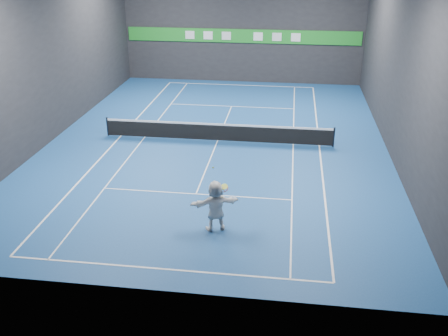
# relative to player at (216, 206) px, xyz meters

# --- Properties ---
(ground) EXTENTS (26.00, 26.00, 0.00)m
(ground) POSITION_rel_player_xyz_m (-1.28, 9.16, -1.00)
(ground) COLOR navy
(ground) RESTS_ON ground
(wall_back) EXTENTS (18.00, 0.10, 9.00)m
(wall_back) POSITION_rel_player_xyz_m (-1.28, 22.16, 3.50)
(wall_back) COLOR black
(wall_back) RESTS_ON ground
(wall_front) EXTENTS (18.00, 0.10, 9.00)m
(wall_front) POSITION_rel_player_xyz_m (-1.28, -3.84, 3.50)
(wall_front) COLOR black
(wall_front) RESTS_ON ground
(wall_left) EXTENTS (0.10, 26.00, 9.00)m
(wall_left) POSITION_rel_player_xyz_m (-10.28, 9.16, 3.50)
(wall_left) COLOR black
(wall_left) RESTS_ON ground
(wall_right) EXTENTS (0.10, 26.00, 9.00)m
(wall_right) POSITION_rel_player_xyz_m (7.72, 9.16, 3.50)
(wall_right) COLOR black
(wall_right) RESTS_ON ground
(baseline_near) EXTENTS (10.98, 0.08, 0.01)m
(baseline_near) POSITION_rel_player_xyz_m (-1.28, -2.73, -1.00)
(baseline_near) COLOR white
(baseline_near) RESTS_ON ground
(baseline_far) EXTENTS (10.98, 0.08, 0.01)m
(baseline_far) POSITION_rel_player_xyz_m (-1.28, 21.05, -1.00)
(baseline_far) COLOR white
(baseline_far) RESTS_ON ground
(sideline_doubles_left) EXTENTS (0.08, 23.78, 0.01)m
(sideline_doubles_left) POSITION_rel_player_xyz_m (-6.77, 9.16, -1.00)
(sideline_doubles_left) COLOR white
(sideline_doubles_left) RESTS_ON ground
(sideline_doubles_right) EXTENTS (0.08, 23.78, 0.01)m
(sideline_doubles_right) POSITION_rel_player_xyz_m (4.21, 9.16, -1.00)
(sideline_doubles_right) COLOR white
(sideline_doubles_right) RESTS_ON ground
(sideline_singles_left) EXTENTS (0.06, 23.78, 0.01)m
(sideline_singles_left) POSITION_rel_player_xyz_m (-5.39, 9.16, -1.00)
(sideline_singles_left) COLOR white
(sideline_singles_left) RESTS_ON ground
(sideline_singles_right) EXTENTS (0.06, 23.78, 0.01)m
(sideline_singles_right) POSITION_rel_player_xyz_m (2.83, 9.16, -1.00)
(sideline_singles_right) COLOR white
(sideline_singles_right) RESTS_ON ground
(service_line_near) EXTENTS (8.23, 0.06, 0.01)m
(service_line_near) POSITION_rel_player_xyz_m (-1.28, 2.76, -1.00)
(service_line_near) COLOR white
(service_line_near) RESTS_ON ground
(service_line_far) EXTENTS (8.23, 0.06, 0.01)m
(service_line_far) POSITION_rel_player_xyz_m (-1.28, 15.56, -1.00)
(service_line_far) COLOR white
(service_line_far) RESTS_ON ground
(center_service_line) EXTENTS (0.06, 12.80, 0.01)m
(center_service_line) POSITION_rel_player_xyz_m (-1.28, 9.16, -1.00)
(center_service_line) COLOR white
(center_service_line) RESTS_ON ground
(player) EXTENTS (1.94, 1.23, 2.00)m
(player) POSITION_rel_player_xyz_m (0.00, 0.00, 0.00)
(player) COLOR white
(player) RESTS_ON ground
(tennis_ball) EXTENTS (0.06, 0.06, 0.06)m
(tennis_ball) POSITION_rel_player_xyz_m (-0.08, -0.02, 1.56)
(tennis_ball) COLOR #BBCF22
(tennis_ball) RESTS_ON player
(tennis_net) EXTENTS (12.50, 0.10, 1.07)m
(tennis_net) POSITION_rel_player_xyz_m (-1.28, 9.16, -0.46)
(tennis_net) COLOR black
(tennis_net) RESTS_ON ground
(sponsor_banner) EXTENTS (17.64, 0.11, 1.00)m
(sponsor_banner) POSITION_rel_player_xyz_m (-1.28, 22.09, 2.50)
(sponsor_banner) COLOR #1E8A26
(sponsor_banner) RESTS_ON wall_back
(tennis_racket) EXTENTS (0.42, 0.38, 0.68)m
(tennis_racket) POSITION_rel_player_xyz_m (0.31, 0.05, 0.67)
(tennis_racket) COLOR red
(tennis_racket) RESTS_ON player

